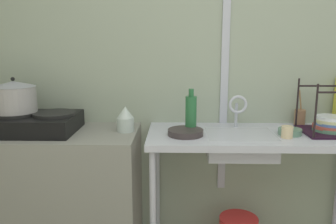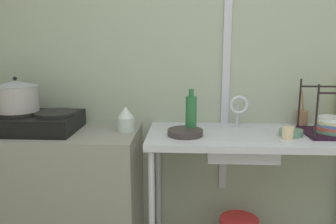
% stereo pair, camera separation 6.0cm
% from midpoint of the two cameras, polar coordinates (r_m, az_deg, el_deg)
% --- Properties ---
extents(wall_back, '(4.46, 0.10, 2.46)m').
position_cam_midpoint_polar(wall_back, '(2.35, 8.56, 7.77)').
color(wall_back, '#9DA994').
rests_on(wall_back, ground).
extents(wall_metal_strip, '(0.05, 0.01, 1.96)m').
position_cam_midpoint_polar(wall_metal_strip, '(2.29, 8.72, 10.74)').
color(wall_metal_strip, silver).
extents(counter_concrete, '(1.19, 0.54, 0.84)m').
position_cam_midpoint_polar(counter_concrete, '(2.38, -20.59, -12.91)').
color(counter_concrete, gray).
rests_on(counter_concrete, ground).
extents(counter_sink, '(1.34, 0.54, 0.84)m').
position_cam_midpoint_polar(counter_sink, '(2.15, 14.00, -5.29)').
color(counter_sink, silver).
rests_on(counter_sink, ground).
extents(stove, '(0.49, 0.40, 0.12)m').
position_cam_midpoint_polar(stove, '(2.25, -21.96, -1.64)').
color(stove, black).
rests_on(stove, counter_concrete).
extents(pot_on_left_burner, '(0.26, 0.26, 0.21)m').
position_cam_midpoint_polar(pot_on_left_burner, '(2.27, -25.01, 2.35)').
color(pot_on_left_burner, '#9F9B9D').
rests_on(pot_on_left_burner, stove).
extents(percolator, '(0.11, 0.11, 0.16)m').
position_cam_midpoint_polar(percolator, '(2.11, -7.94, -1.20)').
color(percolator, silver).
rests_on(percolator, counter_concrete).
extents(sink_basin, '(0.41, 0.31, 0.13)m').
position_cam_midpoint_polar(sink_basin, '(2.11, 11.13, -5.35)').
color(sink_basin, silver).
rests_on(sink_basin, counter_sink).
extents(faucet, '(0.12, 0.07, 0.21)m').
position_cam_midpoint_polar(faucet, '(2.20, 10.79, 0.90)').
color(faucet, silver).
rests_on(faucet, counter_sink).
extents(frying_pan, '(0.21, 0.21, 0.04)m').
position_cam_midpoint_polar(frying_pan, '(2.02, 2.09, -3.42)').
color(frying_pan, '#382F30').
rests_on(frying_pan, counter_sink).
extents(dish_rack, '(0.33, 0.31, 0.32)m').
position_cam_midpoint_polar(dish_rack, '(2.27, 24.80, -1.97)').
color(dish_rack, black).
rests_on(dish_rack, counter_sink).
extents(cup_by_rack, '(0.07, 0.07, 0.07)m').
position_cam_midpoint_polar(cup_by_rack, '(2.06, 18.51, -3.19)').
color(cup_by_rack, beige).
rests_on(cup_by_rack, counter_sink).
extents(small_bowl_on_drainboard, '(0.14, 0.14, 0.04)m').
position_cam_midpoint_polar(small_bowl_on_drainboard, '(2.15, 18.95, -3.12)').
color(small_bowl_on_drainboard, slate).
rests_on(small_bowl_on_drainboard, counter_sink).
extents(bottle_by_sink, '(0.07, 0.07, 0.27)m').
position_cam_midpoint_polar(bottle_by_sink, '(2.07, 3.03, -0.24)').
color(bottle_by_sink, '#2A6A3C').
rests_on(bottle_by_sink, counter_sink).
extents(utensil_jar, '(0.07, 0.07, 0.23)m').
position_cam_midpoint_polar(utensil_jar, '(2.41, 20.50, -0.77)').
color(utensil_jar, '#996E4F').
rests_on(utensil_jar, counter_sink).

